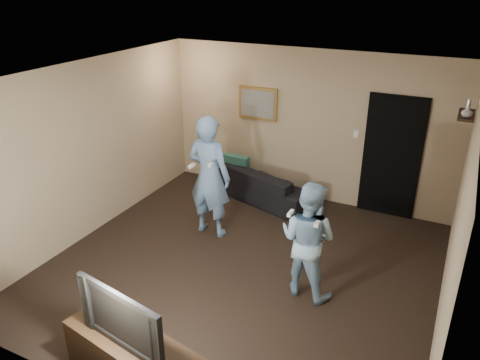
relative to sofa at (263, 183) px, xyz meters
The scene contains 18 objects.
ground 2.19m from the sofa, 73.98° to the right, with size 5.00×5.00×0.00m, color black.
ceiling 3.17m from the sofa, 73.98° to the right, with size 5.00×5.00×0.04m, color silver.
wall_back 1.24m from the sofa, 34.61° to the left, with size 5.00×0.04×2.60m, color tan.
wall_front 4.73m from the sofa, 82.56° to the right, with size 5.00×0.04×2.60m, color tan.
wall_left 3.00m from the sofa, 132.33° to the right, with size 0.04×5.00×2.60m, color tan.
wall_right 3.87m from the sofa, 33.95° to the right, with size 0.04×5.00×2.60m, color tan.
sofa is the anchor object (origin of this frame).
throw_pillow 0.56m from the sofa, behind, with size 0.47×0.15×0.47m, color #194B45.
painting_frame 1.39m from the sofa, 127.74° to the left, with size 0.72×0.05×0.57m, color olive.
painting_canvas 1.39m from the sofa, 129.76° to the left, with size 0.62×0.01×0.47m, color slate.
doorway 2.20m from the sofa, 10.60° to the left, with size 0.90×0.06×2.00m, color black.
light_switch 1.81m from the sofa, 15.01° to the left, with size 0.08×0.02×0.12m, color silver.
wall_shelf 3.45m from the sofa, ahead, with size 0.20×0.60×0.03m, color black.
shelf_vase 3.51m from the sofa, ahead, with size 0.14×0.14×0.14m, color #B2B1B6.
shelf_figurine 3.50m from the sofa, ahead, with size 0.06×0.06×0.18m, color silver.
television 4.37m from the sofa, 82.95° to the right, with size 1.07×0.14×0.62m, color black.
wii_player_left 1.60m from the sofa, 99.74° to the right, with size 0.69×0.52×1.87m.
wii_player_right 2.72m from the sofa, 54.92° to the right, with size 0.81×0.68×1.50m.
Camera 1 is at (2.36, -4.82, 3.71)m, focal length 35.00 mm.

